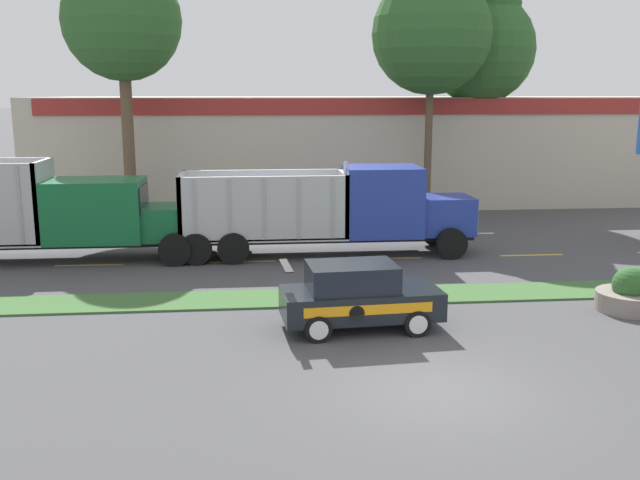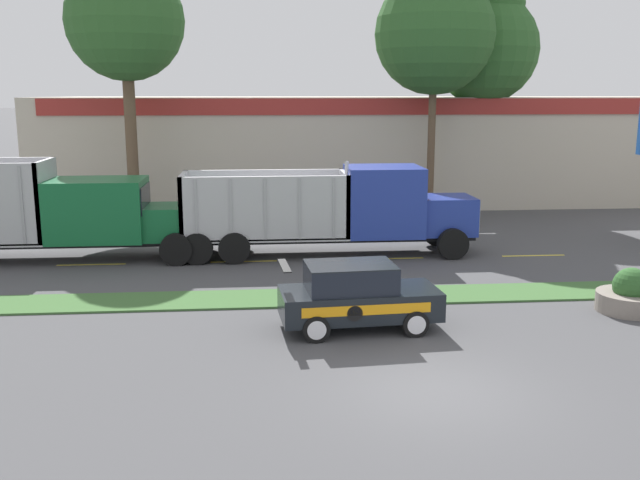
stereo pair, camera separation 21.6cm
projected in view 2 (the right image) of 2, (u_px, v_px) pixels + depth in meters
The scene contains 14 objects.
ground_plane at pixel (434, 391), 14.55m from camera, with size 600.00×600.00×0.00m, color #474749.
grass_verge at pixel (378, 296), 21.28m from camera, with size 120.00×1.87×0.06m, color #3D6633.
centre_line_2 at pixel (91, 265), 25.28m from camera, with size 2.40×0.14×0.01m, color yellow.
centre_line_3 at pixel (244, 261), 25.74m from camera, with size 2.40×0.14×0.01m, color yellow.
centre_line_4 at pixel (391, 258), 26.21m from camera, with size 2.40×0.14×0.01m, color yellow.
centre_line_5 at pixel (533, 256), 26.68m from camera, with size 2.40×0.14×0.01m, color yellow.
dump_truck_lead at pixel (358, 210), 26.62m from camera, with size 10.93×2.66×3.58m.
dump_truck_mid at pixel (58, 216), 25.63m from camera, with size 12.68×2.70×3.65m.
rally_car at pixel (357, 296), 18.20m from camera, with size 4.16×2.10×1.77m.
stone_planter at pixel (631, 296), 19.80m from camera, with size 1.85×1.85×1.24m.
store_building_backdrop at pixel (394, 147), 41.90m from camera, with size 38.96×12.10×5.77m.
tree_behind_left at pixel (125, 10), 31.59m from camera, with size 5.28×5.28×13.09m.
tree_behind_centre at pixel (435, 21), 33.58m from camera, with size 5.71×5.71×13.01m.
tree_behind_right at pixel (485, 38), 36.25m from camera, with size 5.55×5.55×12.36m.
Camera 2 is at (-3.54, -13.37, 5.96)m, focal length 40.00 mm.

